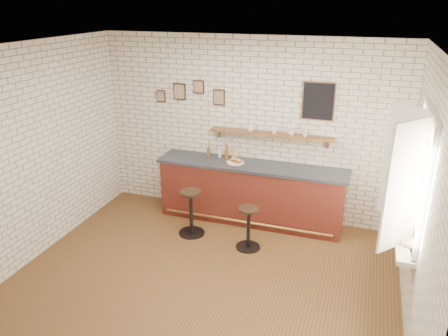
{
  "coord_description": "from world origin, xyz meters",
  "views": [
    {
      "loc": [
        1.82,
        -4.67,
        3.52
      ],
      "look_at": [
        -0.05,
        0.9,
        1.22
      ],
      "focal_mm": 35.0,
      "sensor_mm": 36.0,
      "label": 1
    }
  ],
  "objects": [
    {
      "name": "ground",
      "position": [
        0.0,
        0.0,
        0.0
      ],
      "size": [
        5.0,
        5.0,
        0.0
      ],
      "primitive_type": "plane",
      "color": "brown",
      "rests_on": "ground"
    },
    {
      "name": "bar_counter",
      "position": [
        0.15,
        1.7,
        0.51
      ],
      "size": [
        3.1,
        0.65,
        1.01
      ],
      "color": "#5A2018",
      "rests_on": "ground"
    },
    {
      "name": "sandwich_plate",
      "position": [
        -0.11,
        1.68,
        1.02
      ],
      "size": [
        0.28,
        0.28,
        0.01
      ],
      "primitive_type": "cylinder",
      "color": "white",
      "rests_on": "bar_counter"
    },
    {
      "name": "ciabatta_sandwich",
      "position": [
        -0.1,
        1.68,
        1.06
      ],
      "size": [
        0.21,
        0.14,
        0.07
      ],
      "color": "tan",
      "rests_on": "sandwich_plate"
    },
    {
      "name": "potato_chips",
      "position": [
        -0.14,
        1.68,
        1.02
      ],
      "size": [
        0.27,
        0.18,
        0.0
      ],
      "color": "#F2C455",
      "rests_on": "sandwich_plate"
    },
    {
      "name": "bitters_bottle_brown",
      "position": [
        -0.65,
        1.84,
        1.08
      ],
      "size": [
        0.06,
        0.06,
        0.19
      ],
      "color": "brown",
      "rests_on": "bar_counter"
    },
    {
      "name": "bitters_bottle_white",
      "position": [
        -0.44,
        1.84,
        1.09
      ],
      "size": [
        0.05,
        0.05,
        0.21
      ],
      "color": "silver",
      "rests_on": "bar_counter"
    },
    {
      "name": "bitters_bottle_amber",
      "position": [
        -0.32,
        1.84,
        1.11
      ],
      "size": [
        0.06,
        0.06,
        0.25
      ],
      "color": "#984F18",
      "rests_on": "bar_counter"
    },
    {
      "name": "condiment_bottle_yellow",
      "position": [
        -0.19,
        1.84,
        1.08
      ],
      "size": [
        0.05,
        0.05,
        0.17
      ],
      "color": "gold",
      "rests_on": "bar_counter"
    },
    {
      "name": "bar_stool_left",
      "position": [
        -0.62,
        0.96,
        0.4
      ],
      "size": [
        0.41,
        0.41,
        0.74
      ],
      "color": "black",
      "rests_on": "ground"
    },
    {
      "name": "bar_stool_right",
      "position": [
        0.35,
        0.84,
        0.35
      ],
      "size": [
        0.37,
        0.37,
        0.66
      ],
      "color": "black",
      "rests_on": "ground"
    },
    {
      "name": "wall_shelf",
      "position": [
        0.4,
        1.9,
        1.48
      ],
      "size": [
        2.0,
        0.18,
        0.18
      ],
      "color": "brown",
      "rests_on": "ground"
    },
    {
      "name": "shelf_cup_a",
      "position": [
        0.07,
        1.9,
        1.55
      ],
      "size": [
        0.13,
        0.13,
        0.1
      ],
      "primitive_type": "imported",
      "rotation": [
        0.0,
        0.0,
        -0.02
      ],
      "color": "white",
      "rests_on": "wall_shelf"
    },
    {
      "name": "shelf_cup_b",
      "position": [
        0.46,
        1.9,
        1.55
      ],
      "size": [
        0.15,
        0.15,
        0.1
      ],
      "primitive_type": "imported",
      "rotation": [
        0.0,
        0.0,
        0.81
      ],
      "color": "white",
      "rests_on": "wall_shelf"
    },
    {
      "name": "shelf_cup_c",
      "position": [
        0.73,
        1.9,
        1.54
      ],
      "size": [
        0.13,
        0.13,
        0.09
      ],
      "primitive_type": "imported",
      "rotation": [
        0.0,
        0.0,
        1.44
      ],
      "color": "white",
      "rests_on": "wall_shelf"
    },
    {
      "name": "shelf_cup_d",
      "position": [
        0.95,
        1.9,
        1.55
      ],
      "size": [
        0.11,
        0.11,
        0.09
      ],
      "primitive_type": "imported",
      "rotation": [
        0.0,
        0.0,
        -0.16
      ],
      "color": "white",
      "rests_on": "wall_shelf"
    },
    {
      "name": "back_wall_decor",
      "position": [
        0.23,
        1.98,
        2.05
      ],
      "size": [
        2.96,
        0.02,
        0.56
      ],
      "color": "black",
      "rests_on": "ground"
    },
    {
      "name": "window_sill",
      "position": [
        2.4,
        0.3,
        0.9
      ],
      "size": [
        0.2,
        1.35,
        0.06
      ],
      "color": "white",
      "rests_on": "ground"
    },
    {
      "name": "casement_window",
      "position": [
        2.36,
        0.3,
        1.65
      ],
      "size": [
        0.4,
        1.3,
        1.56
      ],
      "color": "white",
      "rests_on": "ground"
    },
    {
      "name": "book_lower",
      "position": [
        2.38,
        0.05,
        0.94
      ],
      "size": [
        0.21,
        0.25,
        0.02
      ],
      "primitive_type": "imported",
      "rotation": [
        0.0,
        0.0,
        -0.26
      ],
      "color": "tan",
      "rests_on": "window_sill"
    },
    {
      "name": "book_upper",
      "position": [
        2.38,
        0.07,
        0.96
      ],
      "size": [
        0.21,
        0.25,
        0.02
      ],
      "primitive_type": "imported",
      "rotation": [
        0.0,
        0.0,
        -0.3
      ],
      "color": "tan",
      "rests_on": "book_lower"
    }
  ]
}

